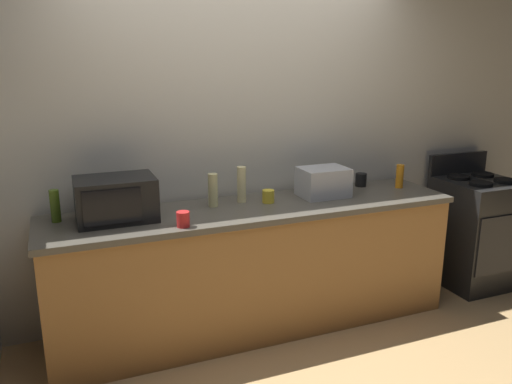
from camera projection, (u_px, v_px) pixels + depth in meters
ground_plane at (279, 354)px, 3.35m from camera, size 8.00×8.00×0.00m
back_wall at (235, 132)px, 3.72m from camera, size 6.40×0.10×2.70m
counter_run at (256, 267)px, 3.59m from camera, size 2.84×0.64×0.90m
stove_range at (476, 231)px, 4.31m from camera, size 0.60×0.61×1.08m
microwave at (116, 199)px, 3.15m from camera, size 0.48×0.35×0.27m
toaster_oven at (323, 182)px, 3.70m from camera, size 0.34×0.26×0.21m
bottle_olive_oil at (55, 206)px, 3.12m from camera, size 0.06×0.06×0.20m
bottle_vinegar at (213, 190)px, 3.44m from camera, size 0.07×0.07×0.23m
bottle_hand_soap at (242, 184)px, 3.54m from camera, size 0.06×0.06×0.25m
bottle_dish_soap at (400, 176)px, 3.94m from camera, size 0.06×0.06×0.18m
mug_black at (361, 180)px, 3.99m from camera, size 0.09×0.09×0.10m
mug_yellow at (268, 196)px, 3.55m from camera, size 0.08×0.08×0.09m
mug_red at (183, 219)px, 3.04m from camera, size 0.08×0.08×0.09m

